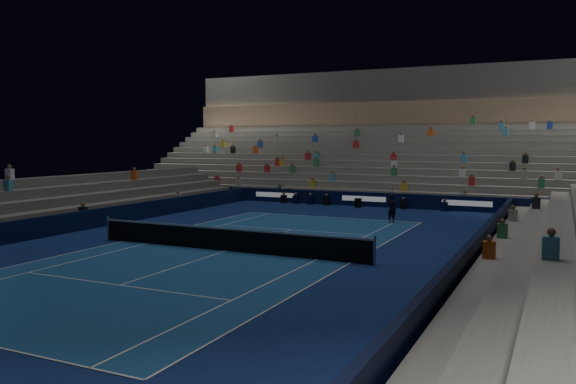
% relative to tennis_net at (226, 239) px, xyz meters
% --- Properties ---
extents(ground, '(90.00, 90.00, 0.00)m').
position_rel_tennis_net_xyz_m(ground, '(0.00, 0.00, -0.50)').
color(ground, navy).
rests_on(ground, ground).
extents(court_surface, '(10.97, 23.77, 0.01)m').
position_rel_tennis_net_xyz_m(court_surface, '(0.00, 0.00, -0.50)').
color(court_surface, navy).
rests_on(court_surface, ground).
extents(sponsor_barrier_far, '(44.00, 0.25, 1.00)m').
position_rel_tennis_net_xyz_m(sponsor_barrier_far, '(0.00, 18.50, -0.00)').
color(sponsor_barrier_far, black).
rests_on(sponsor_barrier_far, ground).
extents(sponsor_barrier_east, '(0.25, 37.00, 1.00)m').
position_rel_tennis_net_xyz_m(sponsor_barrier_east, '(9.70, 0.00, -0.00)').
color(sponsor_barrier_east, black).
rests_on(sponsor_barrier_east, ground).
extents(sponsor_barrier_west, '(0.25, 37.00, 1.00)m').
position_rel_tennis_net_xyz_m(sponsor_barrier_west, '(-9.70, 0.00, -0.00)').
color(sponsor_barrier_west, black).
rests_on(sponsor_barrier_west, ground).
extents(grandstand_main, '(44.00, 15.20, 11.20)m').
position_rel_tennis_net_xyz_m(grandstand_main, '(0.00, 27.90, 2.87)').
color(grandstand_main, slate).
rests_on(grandstand_main, ground).
extents(grandstand_west, '(5.00, 37.00, 2.50)m').
position_rel_tennis_net_xyz_m(grandstand_west, '(-13.17, 0.00, 0.41)').
color(grandstand_west, '#5F5F5B').
rests_on(grandstand_west, ground).
extents(tennis_net, '(12.90, 0.10, 1.10)m').
position_rel_tennis_net_xyz_m(tennis_net, '(0.00, 0.00, 0.00)').
color(tennis_net, '#B2B2B7').
rests_on(tennis_net, ground).
extents(tennis_player, '(0.70, 0.58, 1.63)m').
position_rel_tennis_net_xyz_m(tennis_player, '(3.98, 11.21, 0.31)').
color(tennis_player, black).
rests_on(tennis_player, ground).
extents(broadcast_camera, '(0.58, 0.97, 0.62)m').
position_rel_tennis_net_xyz_m(broadcast_camera, '(-0.18, 17.67, -0.19)').
color(broadcast_camera, black).
rests_on(broadcast_camera, ground).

